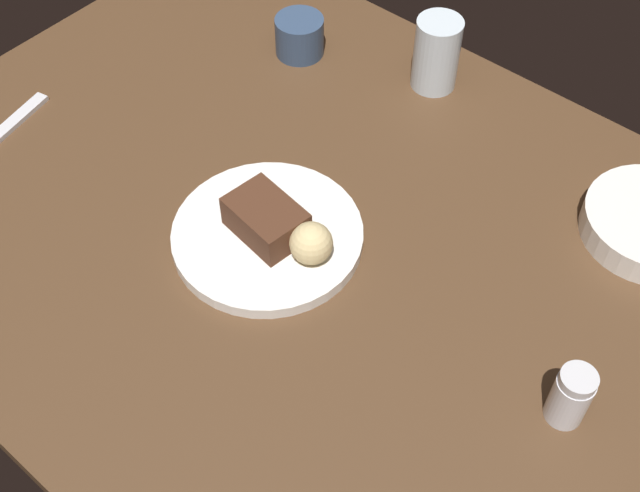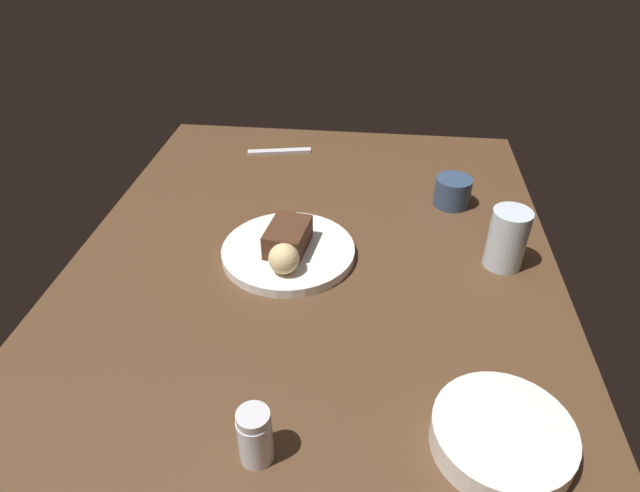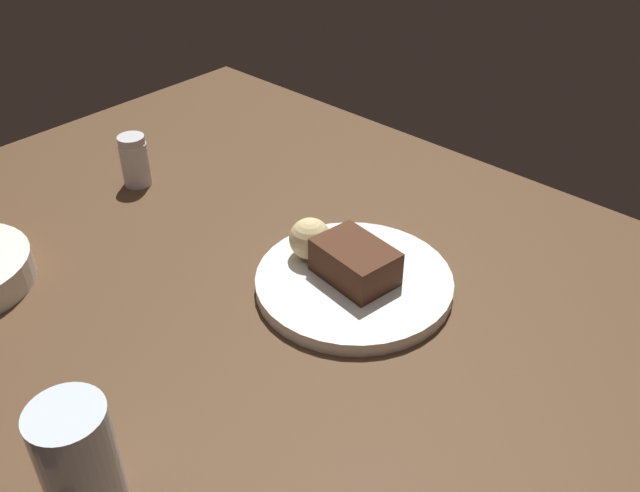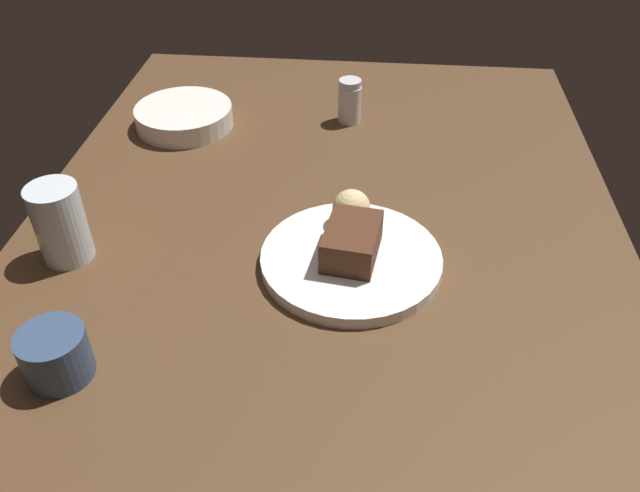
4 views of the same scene
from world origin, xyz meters
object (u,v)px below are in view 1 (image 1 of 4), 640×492
dessert_plate (268,236)px  salt_shaker (571,396)px  chocolate_cake_slice (266,219)px  bread_roll (311,243)px  dessert_spoon (7,128)px  coffee_cup (300,36)px  water_glass (436,54)px

dessert_plate → salt_shaker: (-39.41, -2.68, 2.94)cm
chocolate_cake_slice → bread_roll: (-6.70, -0.46, 0.37)cm
salt_shaker → dessert_spoon: bearing=8.1°
salt_shaker → chocolate_cake_slice: bearing=3.9°
dessert_plate → dessert_spoon: (40.35, 8.73, -0.50)cm
chocolate_cake_slice → coffee_cup: (20.94, -29.87, -0.98)cm
salt_shaker → dessert_plate: bearing=3.9°
dessert_plate → bread_roll: size_ratio=4.55×
chocolate_cake_slice → bread_roll: 6.72cm
coffee_cup → dessert_spoon: (19.36, 38.59, -2.55)cm
chocolate_cake_slice → water_glass: 36.97cm
dessert_plate → chocolate_cake_slice: (0.05, 0.01, 3.03)cm
water_glass → salt_shaker: bearing=140.2°
bread_roll → salt_shaker: bearing=-176.1°
water_glass → dessert_spoon: bearing=49.7°
dessert_plate → chocolate_cake_slice: size_ratio=2.50×
dessert_plate → coffee_cup: coffee_cup is taller
dessert_plate → dessert_spoon: dessert_plate is taller
chocolate_cake_slice → dessert_spoon: chocolate_cake_slice is taller
water_glass → dessert_spoon: water_glass is taller
chocolate_cake_slice → water_glass: bearing=-87.4°
water_glass → coffee_cup: size_ratio=1.48×
dessert_plate → coffee_cup: size_ratio=3.24×
chocolate_cake_slice → coffee_cup: 36.49cm
chocolate_cake_slice → dessert_spoon: size_ratio=0.62×
dessert_plate → salt_shaker: size_ratio=3.04×
dessert_plate → water_glass: 37.20cm
bread_roll → dessert_spoon: 48.04cm
coffee_cup → dessert_spoon: coffee_cup is taller
dessert_plate → coffee_cup: bearing=-54.9°
bread_roll → chocolate_cake_slice: bearing=3.9°
dessert_plate → water_glass: bearing=-87.3°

